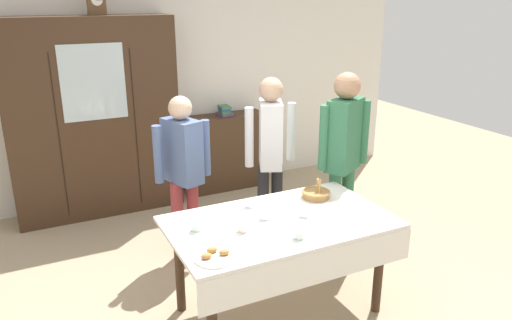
{
  "coord_description": "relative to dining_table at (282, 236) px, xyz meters",
  "views": [
    {
      "loc": [
        -1.62,
        -3.1,
        2.37
      ],
      "look_at": [
        0.0,
        0.2,
        1.13
      ],
      "focal_mm": 34.64,
      "sensor_mm": 36.0,
      "label": 1
    }
  ],
  "objects": [
    {
      "name": "person_by_cabinet",
      "position": [
        0.44,
        1.03,
        0.34
      ],
      "size": [
        0.52,
        0.41,
        1.66
      ],
      "color": "#232328",
      "rests_on": "ground"
    },
    {
      "name": "bookshelf_low",
      "position": [
        0.65,
        2.64,
        -0.2
      ],
      "size": [
        1.02,
        0.35,
        0.94
      ],
      "color": "#3D2819",
      "rests_on": "ground"
    },
    {
      "name": "book_stack",
      "position": [
        0.65,
        2.64,
        0.33
      ],
      "size": [
        0.18,
        0.21,
        0.12
      ],
      "color": "#664C7A",
      "rests_on": "bookshelf_low"
    },
    {
      "name": "tea_cup_far_right",
      "position": [
        -0.61,
        0.14,
        0.14
      ],
      "size": [
        0.13,
        0.13,
        0.06
      ],
      "color": "silver",
      "rests_on": "dining_table"
    },
    {
      "name": "ground_plane",
      "position": [
        0.0,
        0.23,
        -0.67
      ],
      "size": [
        12.0,
        12.0,
        0.0
      ],
      "primitive_type": "plane",
      "color": "tan",
      "rests_on": "ground"
    },
    {
      "name": "person_behind_table_right",
      "position": [
        -0.37,
        1.15,
        0.26
      ],
      "size": [
        0.52,
        0.4,
        1.54
      ],
      "color": "#933338",
      "rests_on": "ground"
    },
    {
      "name": "bread_basket",
      "position": [
        0.47,
        0.28,
        0.14
      ],
      "size": [
        0.24,
        0.24,
        0.16
      ],
      "color": "#9E7542",
      "rests_on": "dining_table"
    },
    {
      "name": "spoon_back_edge",
      "position": [
        0.06,
        -0.04,
        0.11
      ],
      "size": [
        0.12,
        0.02,
        0.01
      ],
      "color": "silver",
      "rests_on": "dining_table"
    },
    {
      "name": "tea_cup_back_edge",
      "position": [
        -0.02,
        -0.28,
        0.14
      ],
      "size": [
        0.13,
        0.13,
        0.06
      ],
      "color": "silver",
      "rests_on": "dining_table"
    },
    {
      "name": "person_beside_shelf",
      "position": [
        0.94,
        0.57,
        0.4
      ],
      "size": [
        0.52,
        0.35,
        1.74
      ],
      "color": "#33704C",
      "rests_on": "ground"
    },
    {
      "name": "spoon_far_left",
      "position": [
        0.66,
        -0.1,
        0.11
      ],
      "size": [
        0.12,
        0.02,
        0.01
      ],
      "color": "silver",
      "rests_on": "dining_table"
    },
    {
      "name": "tea_cup_far_left",
      "position": [
        -0.1,
        0.34,
        0.14
      ],
      "size": [
        0.13,
        0.13,
        0.06
      ],
      "color": "white",
      "rests_on": "dining_table"
    },
    {
      "name": "wall_cabinet",
      "position": [
        -0.9,
        2.59,
        0.41
      ],
      "size": [
        1.78,
        0.46,
        2.16
      ],
      "color": "#3D2819",
      "rests_on": "ground"
    },
    {
      "name": "mantel_clock",
      "position": [
        -0.76,
        2.59,
        1.61
      ],
      "size": [
        0.18,
        0.11,
        0.24
      ],
      "color": "brown",
      "rests_on": "wall_cabinet"
    },
    {
      "name": "back_wall",
      "position": [
        0.0,
        2.88,
        0.68
      ],
      "size": [
        6.4,
        0.1,
        2.7
      ],
      "primitive_type": "cube",
      "color": "silver",
      "rests_on": "ground"
    },
    {
      "name": "tea_cup_mid_right",
      "position": [
        -0.1,
        0.09,
        0.14
      ],
      "size": [
        0.13,
        0.13,
        0.06
      ],
      "color": "white",
      "rests_on": "dining_table"
    },
    {
      "name": "pastry_plate",
      "position": [
        -0.63,
        -0.26,
        0.12
      ],
      "size": [
        0.28,
        0.28,
        0.05
      ],
      "color": "white",
      "rests_on": "dining_table"
    },
    {
      "name": "tea_cup_near_left",
      "position": [
        -0.32,
        -0.02,
        0.14
      ],
      "size": [
        0.13,
        0.13,
        0.06
      ],
      "color": "white",
      "rests_on": "dining_table"
    },
    {
      "name": "spoon_mid_left",
      "position": [
        -0.36,
        -0.21,
        0.11
      ],
      "size": [
        0.12,
        0.02,
        0.01
      ],
      "color": "silver",
      "rests_on": "dining_table"
    },
    {
      "name": "dining_table",
      "position": [
        0.0,
        0.0,
        0.0
      ],
      "size": [
        1.65,
        0.97,
        0.78
      ],
      "color": "#3D2819",
      "rests_on": "ground"
    },
    {
      "name": "tea_cup_front_edge",
      "position": [
        0.19,
        -0.0,
        0.14
      ],
      "size": [
        0.13,
        0.13,
        0.06
      ],
      "color": "white",
      "rests_on": "dining_table"
    }
  ]
}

